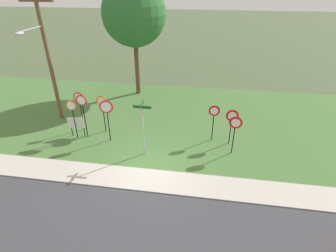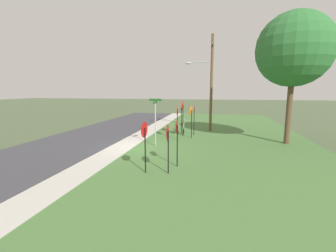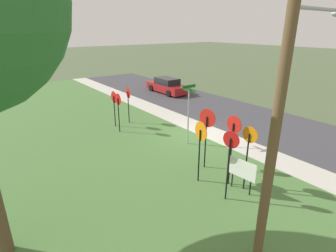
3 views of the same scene
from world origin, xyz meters
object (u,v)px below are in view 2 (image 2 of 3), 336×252
at_px(yield_sign_far_left, 168,137).
at_px(street_name_post, 155,118).
at_px(yield_sign_near_right, 177,132).
at_px(notice_board, 184,124).
at_px(stop_sign_near_left, 177,114).
at_px(stop_sign_near_right, 191,115).
at_px(utility_pole, 210,80).
at_px(stop_sign_far_right, 183,111).
at_px(yield_sign_near_left, 144,135).
at_px(stop_sign_far_left, 194,113).
at_px(oak_tree_left, 294,50).
at_px(stop_sign_far_center, 181,113).

relative_size(yield_sign_far_left, street_name_post, 0.70).
distance_m(yield_sign_near_right, notice_board, 8.27).
bearing_deg(notice_board, stop_sign_near_left, -12.08).
relative_size(stop_sign_near_right, street_name_post, 0.79).
bearing_deg(utility_pole, notice_board, -40.58).
bearing_deg(stop_sign_near_left, stop_sign_far_right, 162.05).
bearing_deg(stop_sign_near_right, stop_sign_near_left, -47.59).
distance_m(stop_sign_far_right, yield_sign_near_right, 7.66).
distance_m(stop_sign_near_right, yield_sign_near_right, 6.73).
relative_size(stop_sign_near_right, yield_sign_far_left, 1.12).
relative_size(stop_sign_near_right, yield_sign_near_left, 1.07).
distance_m(stop_sign_near_left, stop_sign_far_left, 2.39).
bearing_deg(oak_tree_left, street_name_post, -73.41).
height_order(street_name_post, oak_tree_left, oak_tree_left).
height_order(stop_sign_far_center, stop_sign_far_right, stop_sign_far_right).
xyz_separation_m(stop_sign_far_left, street_name_post, (4.52, -2.06, 0.02)).
bearing_deg(oak_tree_left, yield_sign_near_right, -46.57).
bearing_deg(stop_sign_near_left, utility_pole, 143.09).
xyz_separation_m(yield_sign_far_left, utility_pole, (-11.48, 1.38, 2.96)).
xyz_separation_m(yield_sign_near_left, street_name_post, (-4.81, -0.80, 0.14)).
distance_m(stop_sign_far_left, notice_board, 1.29).
relative_size(stop_sign_near_left, stop_sign_far_center, 1.06).
xyz_separation_m(stop_sign_near_right, oak_tree_left, (0.44, 6.67, 4.46)).
distance_m(yield_sign_near_left, oak_tree_left, 11.73).
xyz_separation_m(stop_sign_near_right, utility_pole, (-3.74, 1.19, 2.79)).
distance_m(stop_sign_near_left, stop_sign_near_right, 1.19).
distance_m(stop_sign_far_center, yield_sign_near_left, 9.30).
bearing_deg(utility_pole, yield_sign_far_left, -6.85).
relative_size(stop_sign_far_center, street_name_post, 0.80).
height_order(stop_sign_far_left, yield_sign_near_left, stop_sign_far_left).
relative_size(stop_sign_near_right, yield_sign_near_right, 1.08).
xyz_separation_m(stop_sign_near_right, notice_board, (-1.46, -0.77, -0.97)).
bearing_deg(yield_sign_near_left, stop_sign_near_left, -175.28).
xyz_separation_m(utility_pole, notice_board, (2.28, -1.95, -3.76)).
xyz_separation_m(stop_sign_far_right, yield_sign_near_left, (8.72, -0.43, -0.29)).
xyz_separation_m(yield_sign_near_left, utility_pole, (-11.59, 2.40, 2.88)).
xyz_separation_m(stop_sign_far_left, utility_pole, (-2.26, 1.13, 2.77)).
height_order(stop_sign_far_center, street_name_post, street_name_post).
xyz_separation_m(stop_sign_near_left, yield_sign_near_right, (6.06, 1.02, -0.24)).
xyz_separation_m(stop_sign_near_left, oak_tree_left, (-0.22, 7.66, 4.32)).
height_order(yield_sign_near_right, street_name_post, street_name_post).
relative_size(stop_sign_far_right, yield_sign_near_left, 1.21).
bearing_deg(stop_sign_near_right, street_name_post, -25.28).
relative_size(yield_sign_near_left, yield_sign_far_left, 1.05).
distance_m(stop_sign_far_left, yield_sign_far_left, 9.23).
height_order(stop_sign_near_right, stop_sign_far_left, stop_sign_far_left).
distance_m(utility_pole, notice_board, 4.81).
bearing_deg(stop_sign_far_right, notice_board, 179.49).
bearing_deg(notice_board, utility_pole, 133.12).
relative_size(yield_sign_near_right, notice_board, 1.83).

